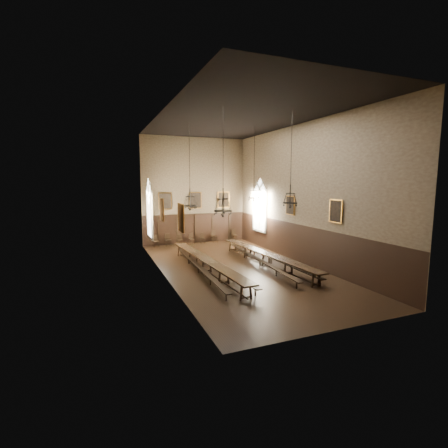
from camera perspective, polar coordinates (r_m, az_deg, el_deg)
floor at (r=20.23m, az=2.34°, el=-7.80°), size 9.00×18.00×0.02m
ceiling at (r=19.84m, az=2.49°, el=18.20°), size 9.00×18.00×0.02m
wall_back at (r=27.98m, az=-5.17°, el=5.82°), size 9.00×0.02×9.00m
wall_front at (r=11.89m, az=20.44°, el=2.94°), size 9.00×0.02×9.00m
wall_left at (r=18.15m, az=-10.74°, el=4.75°), size 0.02×18.00×9.00m
wall_right at (r=21.75m, az=13.37°, el=5.13°), size 0.02×18.00×9.00m
wainscot_panelling at (r=19.93m, az=2.36°, el=-4.31°), size 9.00×18.00×2.50m
table_left at (r=19.17m, az=-3.10°, el=-7.35°), size 1.31×10.77×0.84m
table_right at (r=20.97m, az=7.38°, el=-6.13°), size 1.41×10.46×0.81m
bench_left_outer at (r=19.18m, az=-4.55°, el=-7.74°), size 0.62×10.23×0.46m
bench_left_inner at (r=19.57m, az=-1.17°, el=-7.41°), size 0.62×10.18×0.46m
bench_right_inner at (r=20.71m, az=6.35°, el=-6.65°), size 0.96×9.75×0.44m
bench_right_outer at (r=21.40m, az=8.29°, el=-6.15°), size 0.33×10.49×0.47m
chair_0 at (r=27.14m, az=-11.90°, el=-3.32°), size 0.50×0.50×0.96m
chair_1 at (r=27.35m, az=-9.82°, el=-3.15°), size 0.50×0.50×1.01m
chair_2 at (r=27.53m, az=-7.74°, el=-3.12°), size 0.43×0.43×0.89m
chair_3 at (r=27.78m, az=-5.73°, el=-2.97°), size 0.47×0.47×0.92m
chair_4 at (r=28.07m, az=-3.81°, el=-2.85°), size 0.45×0.45×0.89m
chair_5 at (r=28.44m, az=-1.72°, el=-2.62°), size 0.48×0.48×1.02m
chair_7 at (r=29.26m, az=1.86°, el=-2.33°), size 0.50×0.50×1.02m
chandelier_back_left at (r=20.86m, az=-5.99°, el=4.15°), size 0.91×0.91×5.38m
chandelier_back_right at (r=22.45m, az=5.28°, el=5.50°), size 0.78×0.78×4.95m
chandelier_front_left at (r=16.47m, az=-0.15°, el=3.42°), size 0.94×0.94×5.32m
chandelier_front_right at (r=17.97m, az=11.55°, el=4.74°), size 0.81×0.81×4.98m
portrait_back_0 at (r=27.27m, az=-10.33°, el=4.00°), size 1.10×0.12×1.40m
portrait_back_1 at (r=27.89m, az=-5.07°, el=4.17°), size 1.10×0.12×1.40m
portrait_back_2 at (r=28.74m, az=-0.09°, el=4.31°), size 1.10×0.12×1.40m
portrait_left_0 at (r=19.21m, az=-10.87°, el=2.51°), size 0.12×1.00×1.30m
portrait_left_1 at (r=14.84m, az=-7.59°, el=1.09°), size 0.12×1.00×1.30m
portrait_right_0 at (r=22.55m, az=11.58°, el=3.23°), size 0.12×1.00×1.30m
portrait_right_1 at (r=18.96m, az=19.04°, el=2.16°), size 0.12×1.00×1.30m
window_right at (r=26.46m, az=6.31°, el=3.32°), size 0.20×2.20×4.60m
window_left at (r=23.65m, az=-13.03°, el=2.66°), size 0.20×2.20×4.60m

